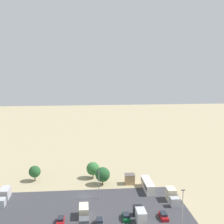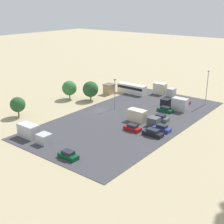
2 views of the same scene
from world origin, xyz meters
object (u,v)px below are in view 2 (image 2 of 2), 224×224
parked_truck_2 (33,133)px  parked_truck_3 (142,117)px  parked_car_6 (162,128)px  bus (132,88)px  parked_truck_1 (163,90)px  parked_car_1 (160,118)px  parked_car_0 (68,155)px  parked_car_3 (153,133)px  shed_building (109,89)px  parked_car_2 (165,110)px  parked_car_5 (183,101)px  parked_truck_0 (176,104)px  parked_car_4 (132,128)px

parked_truck_2 → parked_truck_3: 26.63m
parked_car_6 → bus: bearing=47.3°
parked_car_6 → parked_truck_1: 30.75m
parked_car_1 → parked_truck_2: 31.55m
bus → parked_car_0: 47.43m
parked_car_3 → bus: bearing=42.6°
shed_building → parked_car_6: size_ratio=0.78×
shed_building → bus: (-4.82, 5.60, 0.06)m
parked_truck_1 → parked_car_6: bearing=28.8°
shed_building → parked_car_3: bearing=54.6°
parked_car_2 → parked_car_5: (-9.58, 0.46, 0.05)m
parked_car_6 → parked_truck_1: (-26.94, -14.80, 0.98)m
shed_building → parked_car_0: (39.79, 21.67, -0.91)m
parked_car_2 → parked_car_6: parked_car_6 is taller
parked_car_0 → parked_car_5: parked_car_0 is taller
parked_car_1 → parked_car_5: bearing=-173.4°
parked_truck_0 → bus: bearing=72.7°
bus → parked_car_4: (25.72, 18.02, -1.00)m
shed_building → parked_car_6: bearing=59.9°
parked_car_4 → parked_truck_0: parked_truck_0 is taller
parked_truck_1 → parked_truck_2: size_ratio=0.79×
parked_car_3 → parked_truck_0: size_ratio=0.61×
parked_car_0 → parked_truck_3: (-24.68, 0.71, 0.71)m
bus → parked_truck_3: bearing=40.1°
parked_car_2 → parked_car_5: parked_car_5 is taller
parked_car_4 → parked_truck_1: parked_truck_1 is taller
bus → parked_car_4: bus is taller
parked_car_3 → parked_car_6: parked_car_3 is taller
shed_building → parked_truck_2: shed_building is taller
parked_car_3 → parked_truck_1: parked_truck_1 is taller
shed_building → parked_car_2: bearing=79.3°
parked_truck_2 → parked_truck_3: parked_truck_2 is taller
parked_car_4 → parked_truck_3: 5.97m
shed_building → parked_car_1: bearing=66.2°
parked_car_5 → parked_truck_0: 6.38m
parked_car_3 → parked_car_4: (0.33, -5.31, -0.03)m
parked_car_4 → parked_truck_1: bearing=-163.3°
bus → parked_truck_1: (-5.19, 8.76, 0.00)m
bus → parked_car_5: (-0.36, 18.05, -0.99)m
parked_car_1 → parked_car_4: 9.80m
bus → parked_truck_3: size_ratio=1.18×
parked_car_3 → parked_truck_1: size_ratio=0.65×
parked_car_4 → parked_car_6: (-3.97, 5.54, 0.02)m
parked_car_1 → parked_truck_1: bearing=-152.3°
parked_car_1 → parked_car_5: parked_car_1 is taller
parked_car_4 → parked_car_6: 6.82m
shed_building → parked_car_4: shed_building is taller
bus → parked_car_6: (21.75, 23.57, -0.98)m
parked_car_4 → parked_truck_3: size_ratio=0.48×
bus → parked_car_2: size_ratio=2.29×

